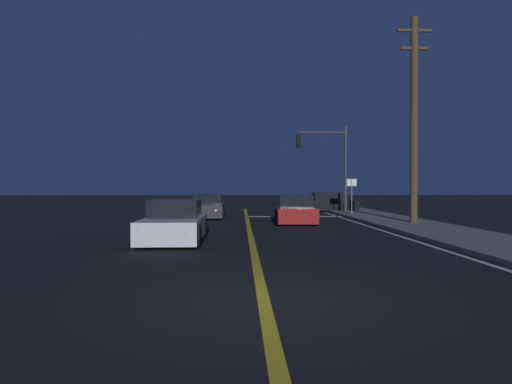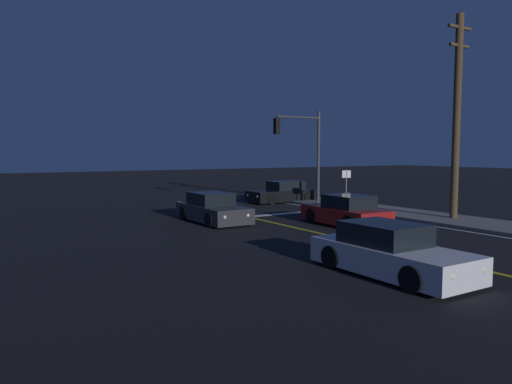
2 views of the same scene
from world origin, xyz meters
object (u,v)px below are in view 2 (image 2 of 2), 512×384
object	(u,v)px
car_distant_tail_black	(283,193)
utility_pole_right	(457,116)
car_mid_block_charcoal	(213,209)
car_parked_curb_white	(390,253)
car_far_approaching_red	(346,212)
street_sign_corner	(346,183)
traffic_signal_near_right	(303,143)

from	to	relation	value
car_distant_tail_black	utility_pole_right	world-z (taller)	utility_pole_right
car_mid_block_charcoal	car_parked_curb_white	world-z (taller)	same
car_far_approaching_red	car_distant_tail_black	bearing A→B (deg)	73.80
car_distant_tail_black	street_sign_corner	bearing A→B (deg)	-174.92
traffic_signal_near_right	street_sign_corner	size ratio (longest dim) A/B	2.50
traffic_signal_near_right	car_distant_tail_black	bearing A→B (deg)	-96.98
utility_pole_right	car_mid_block_charcoal	bearing A→B (deg)	150.24
car_mid_block_charcoal	street_sign_corner	xyz separation A→B (m)	(8.27, 0.23, 0.93)
car_far_approaching_red	car_parked_curb_white	bearing A→B (deg)	-121.67
car_mid_block_charcoal	car_distant_tail_black	xyz separation A→B (m)	(7.72, 5.47, 0.00)
utility_pole_right	street_sign_corner	world-z (taller)	utility_pole_right
car_parked_curb_white	traffic_signal_near_right	bearing A→B (deg)	-119.54
traffic_signal_near_right	utility_pole_right	size ratio (longest dim) A/B	0.60
car_distant_tail_black	street_sign_corner	size ratio (longest dim) A/B	2.05
car_mid_block_charcoal	car_far_approaching_red	distance (m)	5.96
car_far_approaching_red	street_sign_corner	world-z (taller)	street_sign_corner
utility_pole_right	street_sign_corner	xyz separation A→B (m)	(-1.40, 5.76, -3.31)
car_parked_curb_white	car_far_approaching_red	bearing A→B (deg)	-124.98
car_mid_block_charcoal	street_sign_corner	bearing A→B (deg)	-178.93
traffic_signal_near_right	car_mid_block_charcoal	bearing A→B (deg)	22.18
car_far_approaching_red	car_distant_tail_black	xyz separation A→B (m)	(3.22, 9.38, 0.00)
car_mid_block_charcoal	car_parked_curb_white	size ratio (longest dim) A/B	0.97
traffic_signal_near_right	car_far_approaching_red	bearing A→B (deg)	67.15
car_mid_block_charcoal	street_sign_corner	world-z (taller)	street_sign_corner
utility_pole_right	street_sign_corner	distance (m)	6.79
car_far_approaching_red	traffic_signal_near_right	size ratio (longest dim) A/B	0.77
car_distant_tail_black	car_mid_block_charcoal	bearing A→B (deg)	124.45
traffic_signal_near_right	utility_pole_right	world-z (taller)	utility_pole_right
car_mid_block_charcoal	car_distant_tail_black	bearing A→B (deg)	-145.18
car_distant_tail_black	car_parked_curb_white	distance (m)	18.23
traffic_signal_near_right	street_sign_corner	xyz separation A→B (m)	(0.85, -2.80, -2.18)
car_distant_tail_black	utility_pole_right	size ratio (longest dim) A/B	0.49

